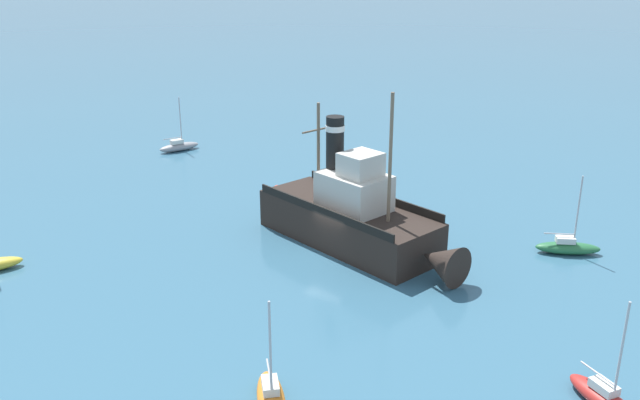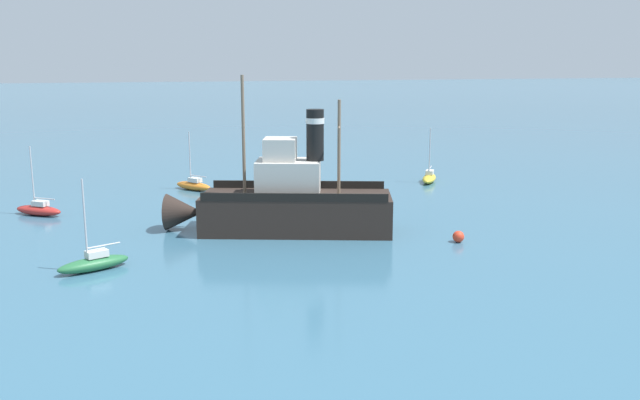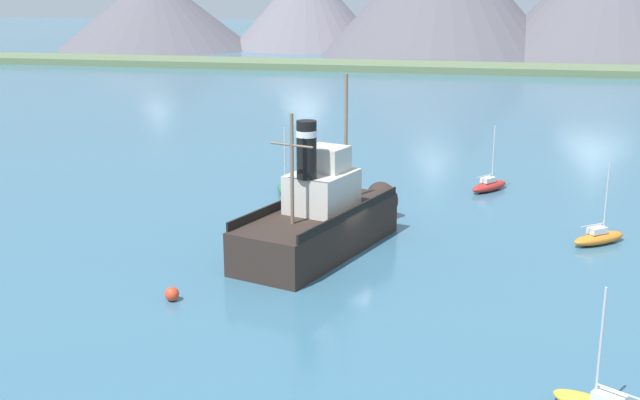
% 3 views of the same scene
% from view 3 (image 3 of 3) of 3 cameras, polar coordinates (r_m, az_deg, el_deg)
% --- Properties ---
extents(ground_plane, '(600.00, 600.00, 0.00)m').
position_cam_3_polar(ground_plane, '(45.77, 2.08, -3.92)').
color(ground_plane, '#38667F').
extents(shoreline_strip, '(240.00, 12.00, 1.20)m').
position_cam_3_polar(shoreline_strip, '(145.56, 9.43, 9.27)').
color(shoreline_strip, '#5B704C').
rests_on(shoreline_strip, ground).
extents(old_tugboat, '(7.86, 14.74, 9.90)m').
position_cam_3_polar(old_tugboat, '(46.21, 0.22, -1.34)').
color(old_tugboat, '#2D231E').
rests_on(old_tugboat, ground).
extents(sailboat_green, '(2.55, 3.92, 4.90)m').
position_cam_3_polar(sailboat_green, '(58.68, -2.44, 0.80)').
color(sailboat_green, '#286B3D').
rests_on(sailboat_green, ground).
extents(sailboat_orange, '(3.63, 3.27, 4.90)m').
position_cam_3_polar(sailboat_orange, '(50.28, 19.21, -2.51)').
color(sailboat_orange, orange).
rests_on(sailboat_orange, ground).
extents(sailboat_red, '(3.14, 3.71, 4.90)m').
position_cam_3_polar(sailboat_red, '(60.96, 11.94, 1.03)').
color(sailboat_red, '#B22823').
rests_on(sailboat_red, ground).
extents(mooring_buoy, '(0.70, 0.70, 0.70)m').
position_cam_3_polar(mooring_buoy, '(39.86, -10.49, -6.59)').
color(mooring_buoy, red).
rests_on(mooring_buoy, ground).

